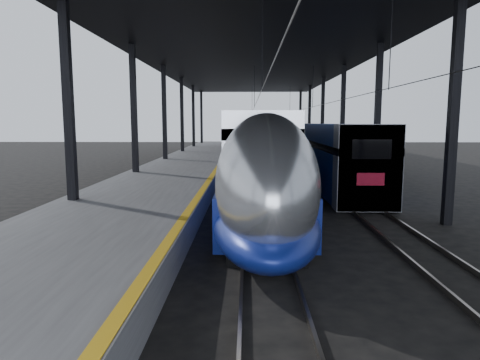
{
  "coord_description": "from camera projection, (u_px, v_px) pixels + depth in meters",
  "views": [
    {
      "loc": [
        1.42,
        -12.32,
        4.16
      ],
      "look_at": [
        1.14,
        3.73,
        2.0
      ],
      "focal_mm": 32.0,
      "sensor_mm": 36.0,
      "label": 1
    }
  ],
  "objects": [
    {
      "name": "tgv_train",
      "position": [
        254.0,
        144.0,
        40.54
      ],
      "size": [
        3.22,
        65.2,
        4.62
      ],
      "color": "#ADB0B4",
      "rests_on": "ground"
    },
    {
      "name": "platform",
      "position": [
        183.0,
        171.0,
        32.6
      ],
      "size": [
        6.0,
        80.0,
        1.0
      ],
      "primitive_type": "cube",
      "color": "#4C4C4F",
      "rests_on": "ground"
    },
    {
      "name": "ground",
      "position": [
        200.0,
        263.0,
        12.79
      ],
      "size": [
        160.0,
        160.0,
        0.0
      ],
      "primitive_type": "plane",
      "color": "black",
      "rests_on": "ground"
    },
    {
      "name": "yellow_strip",
      "position": [
        220.0,
        164.0,
        32.48
      ],
      "size": [
        0.3,
        80.0,
        0.01
      ],
      "primitive_type": "cube",
      "color": "gold",
      "rests_on": "platform"
    },
    {
      "name": "canopy",
      "position": [
        254.0,
        55.0,
        31.35
      ],
      "size": [
        18.0,
        75.0,
        9.47
      ],
      "color": "black",
      "rests_on": "ground"
    },
    {
      "name": "second_train",
      "position": [
        299.0,
        142.0,
        46.35
      ],
      "size": [
        2.97,
        56.05,
        4.09
      ],
      "color": "navy",
      "rests_on": "ground"
    },
    {
      "name": "rails",
      "position": [
        288.0,
        177.0,
        32.51
      ],
      "size": [
        6.52,
        80.0,
        0.16
      ],
      "color": "slate",
      "rests_on": "ground"
    }
  ]
}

